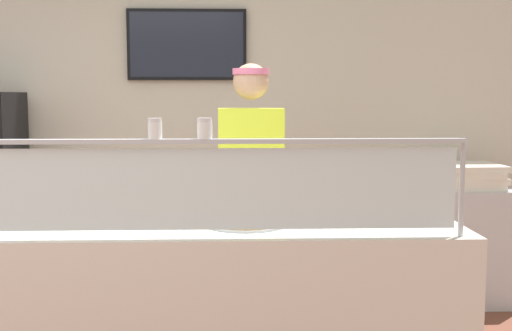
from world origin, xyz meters
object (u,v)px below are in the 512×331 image
pizza_server (237,218)px  pizza_box_stack (465,176)px  worker_figure (252,192)px  parmesan_shaker (155,130)px  pizza_tray (246,221)px  pepper_flake_shaker (205,130)px

pizza_server → pizza_box_stack: size_ratio=0.54×
worker_figure → parmesan_shaker: bearing=-114.3°
pizza_server → parmesan_shaker: parmesan_shaker is taller
pizza_tray → parmesan_shaker: size_ratio=4.61×
parmesan_shaker → worker_figure: (0.45, 0.99, -0.42)m
parmesan_shaker → pepper_flake_shaker: bearing=0.0°
parmesan_shaker → pizza_box_stack: size_ratio=0.17×
pepper_flake_shaker → pizza_box_stack: (1.88, 2.00, -0.46)m
parmesan_shaker → pizza_tray: bearing=37.1°
pizza_server → pepper_flake_shaker: 0.54m
pizza_tray → pizza_server: (-0.04, -0.02, 0.02)m
pizza_server → pepper_flake_shaker: pepper_flake_shaker is taller
parmesan_shaker → pizza_box_stack: bearing=43.7°
pizza_server → parmesan_shaker: bearing=-143.5°
pizza_server → worker_figure: (0.09, 0.71, 0.02)m
worker_figure → pizza_box_stack: bearing=31.6°
pizza_server → worker_figure: 0.71m
pizza_server → worker_figure: worker_figure is taller
pizza_box_stack → pizza_tray: bearing=-134.9°
pepper_flake_shaker → pizza_box_stack: pepper_flake_shaker is taller
pizza_tray → pepper_flake_shaker: size_ratio=4.57×
pizza_tray → worker_figure: (0.05, 0.69, 0.04)m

